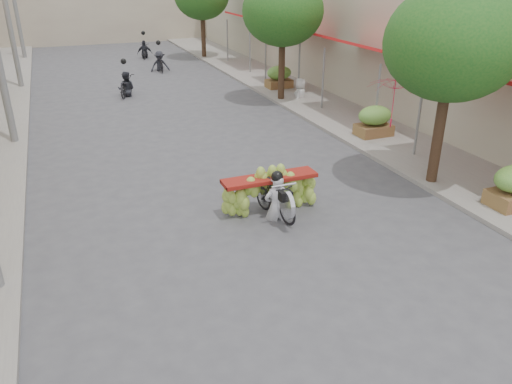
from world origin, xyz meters
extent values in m
plane|color=#4B4B4F|center=(0.00, 0.00, 0.00)|extent=(120.00, 120.00, 0.00)
cube|color=gray|center=(7.00, 15.00, 0.06)|extent=(4.00, 60.00, 0.12)
cube|color=#B2AB93|center=(12.00, 14.00, 3.00)|extent=(8.00, 40.00, 6.00)
cube|color=red|center=(7.12, 4.00, 2.75)|extent=(1.77, 4.20, 0.53)
cylinder|color=slate|center=(6.30, 5.90, 1.27)|extent=(0.08, 0.08, 2.55)
cube|color=red|center=(7.12, 10.00, 2.75)|extent=(1.77, 4.20, 0.53)
cylinder|color=slate|center=(6.30, 8.10, 1.27)|extent=(0.08, 0.08, 2.55)
cylinder|color=slate|center=(6.30, 11.90, 1.27)|extent=(0.08, 0.08, 2.55)
cube|color=red|center=(7.12, 16.00, 2.75)|extent=(1.77, 4.20, 0.53)
cylinder|color=slate|center=(6.30, 14.10, 1.27)|extent=(0.08, 0.08, 2.55)
cylinder|color=slate|center=(6.30, 17.90, 1.27)|extent=(0.08, 0.08, 2.55)
cube|color=red|center=(7.12, 22.00, 2.75)|extent=(1.77, 4.20, 0.53)
cylinder|color=slate|center=(6.30, 20.10, 1.27)|extent=(0.08, 0.08, 2.55)
cylinder|color=slate|center=(6.30, 23.90, 1.27)|extent=(0.08, 0.08, 2.55)
cylinder|color=slate|center=(-5.40, 21.00, 4.00)|extent=(0.24, 0.24, 8.00)
cylinder|color=#3A2719|center=(5.40, 4.00, 1.60)|extent=(0.28, 0.28, 3.20)
ellipsoid|color=#255A1B|center=(5.40, 4.00, 3.80)|extent=(3.40, 3.40, 2.90)
cylinder|color=#3A2719|center=(5.40, 14.00, 1.60)|extent=(0.28, 0.28, 3.20)
ellipsoid|color=#255A1B|center=(5.40, 14.00, 3.80)|extent=(3.40, 3.40, 2.90)
cylinder|color=#3A2719|center=(5.40, 26.00, 1.60)|extent=(0.28, 0.28, 3.20)
cube|color=brown|center=(6.20, 8.00, 0.37)|extent=(1.20, 0.80, 0.50)
ellipsoid|color=#609939|center=(6.20, 8.00, 0.95)|extent=(1.20, 0.88, 0.66)
cube|color=brown|center=(6.20, 16.00, 0.37)|extent=(1.20, 0.80, 0.50)
ellipsoid|color=#609939|center=(6.20, 16.00, 0.95)|extent=(1.20, 0.88, 0.66)
imported|color=black|center=(0.60, 3.82, 0.47)|extent=(0.79, 1.67, 0.95)
cylinder|color=silver|center=(0.60, 3.17, 0.62)|extent=(0.10, 0.66, 0.66)
cube|color=black|center=(0.60, 3.27, 0.80)|extent=(0.28, 0.22, 0.22)
cylinder|color=silver|center=(0.60, 3.37, 1.02)|extent=(0.60, 0.05, 0.05)
cube|color=maroon|center=(0.60, 4.17, 0.88)|extent=(2.34, 0.55, 0.10)
imported|color=silver|center=(0.60, 3.77, 1.12)|extent=(0.59, 0.44, 1.63)
sphere|color=black|center=(0.60, 3.74, 1.90)|extent=(0.28, 0.28, 0.28)
imported|color=red|center=(5.94, 6.71, 2.40)|extent=(1.80, 1.80, 1.60)
imported|color=silver|center=(6.30, 13.89, 0.96)|extent=(0.94, 0.93, 1.68)
imported|color=black|center=(-0.84, 17.50, 0.46)|extent=(1.22, 1.75, 0.92)
imported|color=#27282F|center=(-0.84, 17.50, 1.12)|extent=(0.92, 0.76, 1.65)
sphere|color=black|center=(-0.84, 17.50, 1.58)|extent=(0.26, 0.26, 0.26)
imported|color=black|center=(1.84, 22.77, 0.53)|extent=(0.55, 1.82, 1.06)
imported|color=#27282F|center=(1.84, 22.77, 1.12)|extent=(1.07, 0.57, 1.65)
sphere|color=black|center=(1.84, 22.77, 1.58)|extent=(0.26, 0.26, 0.26)
imported|color=black|center=(1.85, 27.45, 0.43)|extent=(0.92, 1.61, 0.85)
imported|color=#27282F|center=(1.85, 27.45, 1.12)|extent=(1.07, 0.77, 1.65)
sphere|color=black|center=(1.85, 27.45, 1.58)|extent=(0.26, 0.26, 0.26)
camera|label=1|loc=(-3.82, -5.94, 5.55)|focal=35.00mm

